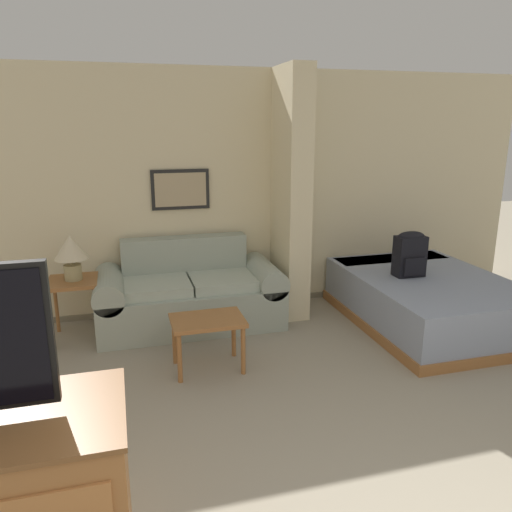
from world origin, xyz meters
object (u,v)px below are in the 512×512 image
Objects in this scene: coffee_table at (208,326)px; bed at (427,299)px; table_lamp at (71,251)px; couch at (189,295)px; backpack at (410,253)px.

bed is at bearing 9.42° from coffee_table.
table_lamp reaches higher than coffee_table.
couch is 2.31m from backpack.
coffee_table is 2.27m from backpack.
table_lamp is at bearing 171.46° from backpack.
backpack is (-0.19, 0.08, 0.49)m from bed.
backpack is at bearing -8.54° from table_lamp.
table_lamp is 3.60m from bed.
backpack reaches higher than couch.
backpack is (2.20, -0.54, 0.43)m from couch.
couch is at bearing 166.13° from backpack.
bed is (2.39, -0.62, -0.06)m from couch.
bed is at bearing -9.29° from table_lamp.
coffee_table is 1.39× the size of table_lamp.
coffee_table is (0.01, -1.02, 0.07)m from couch.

